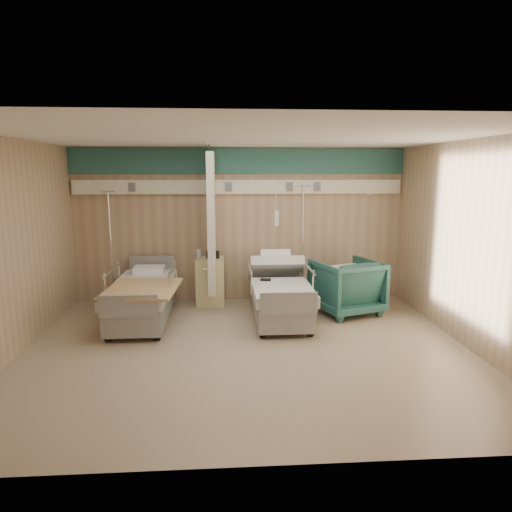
# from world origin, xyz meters

# --- Properties ---
(ground) EXTENTS (6.00, 5.00, 0.00)m
(ground) POSITION_xyz_m (0.00, 0.00, 0.00)
(ground) COLOR gray
(ground) RESTS_ON ground
(room_walls) EXTENTS (6.04, 5.04, 2.82)m
(room_walls) POSITION_xyz_m (-0.03, 0.25, 1.86)
(room_walls) COLOR tan
(room_walls) RESTS_ON ground
(bed_right) EXTENTS (1.00, 2.16, 0.63)m
(bed_right) POSITION_xyz_m (0.60, 1.30, 0.32)
(bed_right) COLOR silver
(bed_right) RESTS_ON ground
(bed_left) EXTENTS (1.00, 2.16, 0.63)m
(bed_left) POSITION_xyz_m (-1.60, 1.30, 0.32)
(bed_left) COLOR silver
(bed_left) RESTS_ON ground
(bedside_cabinet) EXTENTS (0.50, 0.48, 0.85)m
(bedside_cabinet) POSITION_xyz_m (-0.55, 2.20, 0.42)
(bedside_cabinet) COLOR beige
(bedside_cabinet) RESTS_ON ground
(visitor_armchair) EXTENTS (1.26, 1.28, 0.92)m
(visitor_armchair) POSITION_xyz_m (1.77, 1.52, 0.46)
(visitor_armchair) COLOR #21534C
(visitor_armchair) RESTS_ON ground
(waffle_blanket) EXTENTS (0.68, 0.64, 0.06)m
(waffle_blanket) POSITION_xyz_m (1.78, 1.47, 0.96)
(waffle_blanket) COLOR white
(waffle_blanket) RESTS_ON visitor_armchair
(iv_stand_right) EXTENTS (0.38, 0.38, 2.15)m
(iv_stand_right) POSITION_xyz_m (1.10, 2.13, 0.44)
(iv_stand_right) COLOR silver
(iv_stand_right) RESTS_ON ground
(iv_stand_left) EXTENTS (0.37, 0.37, 2.05)m
(iv_stand_left) POSITION_xyz_m (-2.28, 2.24, 0.42)
(iv_stand_left) COLOR silver
(iv_stand_left) RESTS_ON ground
(call_remote) EXTENTS (0.18, 0.10, 0.04)m
(call_remote) POSITION_xyz_m (0.37, 1.31, 0.65)
(call_remote) COLOR black
(call_remote) RESTS_ON bed_right
(tan_blanket) EXTENTS (1.08, 1.33, 0.04)m
(tan_blanket) POSITION_xyz_m (-1.51, 0.84, 0.65)
(tan_blanket) COLOR tan
(tan_blanket) RESTS_ON bed_left
(toiletry_bag) EXTENTS (0.23, 0.16, 0.12)m
(toiletry_bag) POSITION_xyz_m (-0.50, 2.20, 0.91)
(toiletry_bag) COLOR black
(toiletry_bag) RESTS_ON bedside_cabinet
(white_cup) EXTENTS (0.12, 0.12, 0.14)m
(white_cup) POSITION_xyz_m (-0.74, 2.33, 0.92)
(white_cup) COLOR white
(white_cup) RESTS_ON bedside_cabinet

